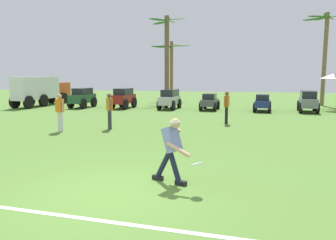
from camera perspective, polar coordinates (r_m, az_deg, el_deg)
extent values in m
plane|color=#547D32|center=(6.78, -10.32, -12.49)|extent=(80.00, 80.00, 0.00)
cube|color=white|center=(5.80, -14.79, -16.19)|extent=(24.07, 1.92, 0.01)
cylinder|color=#191E38|center=(7.13, 1.17, -8.28)|extent=(0.37, 0.25, 0.72)
cube|color=black|center=(7.14, 2.25, -10.87)|extent=(0.28, 0.20, 0.10)
cylinder|color=#191E38|center=(7.30, -0.86, -7.89)|extent=(0.45, 0.28, 0.69)
cube|color=black|center=(7.48, -1.80, -9.99)|extent=(0.28, 0.20, 0.10)
cube|color=#7A84C6|center=(7.03, 0.69, -3.35)|extent=(0.47, 0.46, 0.58)
sphere|color=tan|center=(6.92, 1.28, -0.59)|extent=(0.28, 0.28, 0.21)
cylinder|color=white|center=(6.91, 1.28, -0.34)|extent=(0.28, 0.28, 0.03)
cylinder|color=tan|center=(6.76, 1.78, -5.16)|extent=(0.56, 0.30, 0.27)
cylinder|color=tan|center=(7.22, 1.26, -3.34)|extent=(0.29, 0.19, 0.49)
cylinder|color=white|center=(6.57, 5.04, -7.62)|extent=(0.33, 0.33, 0.10)
cylinder|color=#33333D|center=(14.34, -10.01, 0.01)|extent=(0.15, 0.15, 0.82)
cylinder|color=#33333D|center=(14.51, -10.22, 0.10)|extent=(0.15, 0.15, 0.82)
cube|color=orange|center=(14.35, -10.18, 2.75)|extent=(0.37, 0.39, 0.54)
cylinder|color=brown|center=(14.15, -9.93, 2.72)|extent=(0.10, 0.10, 0.52)
cylinder|color=brown|center=(14.55, -10.43, 2.85)|extent=(0.10, 0.10, 0.52)
sphere|color=brown|center=(14.32, -10.22, 4.22)|extent=(0.28, 0.28, 0.20)
cylinder|color=silver|center=(14.21, -18.03, -0.33)|extent=(0.15, 0.15, 0.82)
cylinder|color=silver|center=(14.36, -18.43, -0.26)|extent=(0.15, 0.15, 0.82)
cube|color=orange|center=(14.21, -18.35, 2.42)|extent=(0.39, 0.33, 0.54)
cylinder|color=tan|center=(14.04, -17.87, 2.42)|extent=(0.10, 0.10, 0.52)
cylinder|color=tan|center=(14.38, -18.82, 2.50)|extent=(0.10, 0.10, 0.52)
sphere|color=tan|center=(14.18, -18.41, 3.91)|extent=(0.27, 0.27, 0.20)
cylinder|color=black|center=(15.87, 10.06, 0.76)|extent=(0.13, 0.13, 0.82)
cylinder|color=black|center=(16.05, 10.19, 0.84)|extent=(0.13, 0.13, 0.82)
cube|color=orange|center=(15.89, 10.19, 3.24)|extent=(0.26, 0.37, 0.54)
cylinder|color=brown|center=(15.69, 10.04, 3.22)|extent=(0.08, 0.08, 0.52)
cylinder|color=brown|center=(16.10, 10.34, 3.32)|extent=(0.08, 0.08, 0.52)
sphere|color=brown|center=(15.87, 10.22, 4.57)|extent=(0.23, 0.23, 0.20)
cube|color=#235133|center=(24.25, -14.68, 3.65)|extent=(1.08, 2.39, 0.60)
cube|color=#1E232B|center=(24.26, -14.67, 4.88)|extent=(0.93, 1.59, 0.44)
cylinder|color=black|center=(25.19, -14.78, 3.11)|extent=(0.21, 0.73, 0.72)
cylinder|color=black|center=(24.73, -12.79, 3.09)|extent=(0.21, 0.73, 0.72)
cylinder|color=black|center=(23.84, -16.59, 2.79)|extent=(0.21, 0.73, 0.72)
cylinder|color=black|center=(23.36, -14.52, 2.76)|extent=(0.21, 0.73, 0.72)
cube|color=maroon|center=(23.28, -7.78, 3.67)|extent=(1.16, 2.42, 0.60)
cube|color=#1E232B|center=(23.29, -7.76, 4.95)|extent=(0.98, 1.61, 0.44)
cylinder|color=black|center=(24.21, -8.08, 3.11)|extent=(0.24, 0.73, 0.72)
cylinder|color=black|center=(23.82, -5.93, 3.07)|extent=(0.24, 0.73, 0.72)
cylinder|color=black|center=(22.80, -9.69, 2.78)|extent=(0.24, 0.73, 0.72)
cylinder|color=black|center=(22.39, -7.43, 2.74)|extent=(0.24, 0.73, 0.72)
cube|color=#B7BABF|center=(22.57, 0.27, 3.47)|extent=(1.14, 2.47, 0.55)
cube|color=#1E232B|center=(22.68, 0.37, 4.77)|extent=(0.98, 1.86, 0.46)
cylinder|color=black|center=(23.53, -0.30, 2.98)|extent=(0.23, 0.67, 0.66)
cylinder|color=black|center=(23.27, 1.97, 2.92)|extent=(0.23, 0.67, 0.66)
cylinder|color=black|center=(21.93, -1.54, 2.62)|extent=(0.23, 0.67, 0.66)
cylinder|color=black|center=(21.66, 0.88, 2.55)|extent=(0.23, 0.67, 0.66)
cube|color=#474C51|center=(22.15, 7.28, 3.07)|extent=(1.08, 2.27, 0.42)
cube|color=#1E232B|center=(22.02, 7.26, 4.09)|extent=(0.88, 1.16, 0.38)
cylinder|color=black|center=(23.00, 6.48, 2.74)|extent=(0.23, 0.61, 0.60)
cylinder|color=black|center=(22.86, 8.70, 2.67)|extent=(0.23, 0.61, 0.60)
cylinder|color=black|center=(21.49, 5.76, 2.39)|extent=(0.23, 0.61, 0.60)
cylinder|color=black|center=(21.34, 8.13, 2.31)|extent=(0.23, 0.61, 0.60)
cube|color=navy|center=(21.98, 16.13, 2.79)|extent=(1.13, 2.28, 0.42)
cube|color=#1E232B|center=(21.85, 16.16, 3.81)|extent=(0.90, 1.18, 0.38)
cylinder|color=black|center=(22.78, 15.04, 2.47)|extent=(0.24, 0.62, 0.60)
cylinder|color=black|center=(22.75, 17.30, 2.38)|extent=(0.24, 0.62, 0.60)
cylinder|color=black|center=(21.25, 14.83, 2.10)|extent=(0.24, 0.62, 0.60)
cylinder|color=black|center=(21.22, 17.26, 2.00)|extent=(0.24, 0.62, 0.60)
cube|color=slate|center=(22.47, 23.20, 2.81)|extent=(1.21, 2.49, 0.55)
cube|color=#1E232B|center=(22.59, 23.23, 4.12)|extent=(1.03, 1.88, 0.46)
cylinder|color=black|center=(23.29, 21.80, 2.36)|extent=(0.25, 0.68, 0.66)
cylinder|color=black|center=(23.38, 24.15, 2.25)|extent=(0.25, 0.68, 0.66)
cylinder|color=black|center=(21.63, 22.09, 1.96)|extent=(0.25, 0.68, 0.66)
cylinder|color=black|center=(21.72, 24.62, 1.85)|extent=(0.25, 0.68, 0.66)
cube|color=#CC4C19|center=(28.73, -18.41, 5.06)|extent=(1.15, 1.76, 1.15)
cube|color=white|center=(26.31, -21.98, 5.21)|extent=(1.40, 4.26, 1.65)
cylinder|color=black|center=(28.81, -19.68, 3.66)|extent=(0.29, 0.91, 0.90)
cylinder|color=black|center=(28.17, -17.75, 3.66)|extent=(0.29, 0.91, 0.90)
cylinder|color=black|center=(26.71, -22.86, 3.20)|extent=(0.29, 0.91, 0.90)
cylinder|color=black|center=(26.02, -20.86, 3.20)|extent=(0.29, 0.91, 0.90)
cylinder|color=black|center=(25.44, -25.14, 2.87)|extent=(0.29, 0.91, 0.90)
cylinder|color=black|center=(24.71, -23.10, 2.86)|extent=(0.29, 0.91, 0.90)
cylinder|color=brown|center=(30.11, 0.61, 8.49)|extent=(0.30, 0.30, 5.32)
ellipsoid|color=#37662C|center=(30.00, 2.22, 12.82)|extent=(1.71, 0.37, 0.18)
ellipsoid|color=#37662C|center=(30.77, 1.46, 12.96)|extent=(0.88, 1.36, 0.16)
ellipsoid|color=#37662C|center=(31.04, 0.50, 12.69)|extent=(0.67, 1.66, 0.18)
ellipsoid|color=#37662C|center=(30.87, -0.67, 12.63)|extent=(1.72, 1.23, 0.18)
ellipsoid|color=#37662C|center=(29.90, -1.16, 12.66)|extent=(1.77, 1.20, 0.19)
ellipsoid|color=#37662C|center=(29.38, -0.22, 12.67)|extent=(0.73, 1.86, 0.20)
ellipsoid|color=#37662C|center=(29.42, 1.34, 12.79)|extent=(1.22, 1.56, 0.20)
cylinder|color=brown|center=(27.61, -0.21, 10.41)|extent=(0.39, 0.39, 7.12)
ellipsoid|color=#387031|center=(27.65, 1.43, 17.17)|extent=(1.65, 0.53, 0.17)
ellipsoid|color=#387031|center=(28.85, 0.51, 16.84)|extent=(0.55, 1.97, 0.15)
ellipsoid|color=#387031|center=(28.61, -1.45, 16.53)|extent=(1.60, 1.31, 0.19)
ellipsoid|color=#387031|center=(27.49, -1.75, 17.08)|extent=(1.37, 1.36, 0.18)
ellipsoid|color=#387031|center=(26.94, 0.09, 17.05)|extent=(0.90, 1.96, 0.19)
cylinder|color=brown|center=(27.66, 25.61, 9.43)|extent=(0.30, 0.30, 6.91)
ellipsoid|color=#356631|center=(28.64, 26.46, 15.61)|extent=(0.96, 1.34, 0.18)
ellipsoid|color=#356631|center=(28.59, 25.06, 15.71)|extent=(0.82, 1.52, 0.17)
ellipsoid|color=#356631|center=(28.21, 24.18, 15.73)|extent=(1.68, 1.09, 0.18)
ellipsoid|color=#356631|center=(27.51, 24.58, 16.07)|extent=(1.60, 0.84, 0.17)
ellipsoid|color=#356631|center=(27.15, 25.79, 16.13)|extent=(0.83, 1.65, 0.17)
cylinder|color=#B2B5BA|center=(25.73, 25.58, 4.24)|extent=(0.06, 0.06, 2.10)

